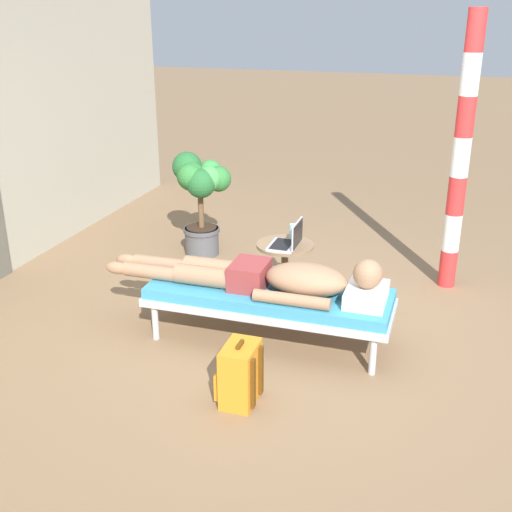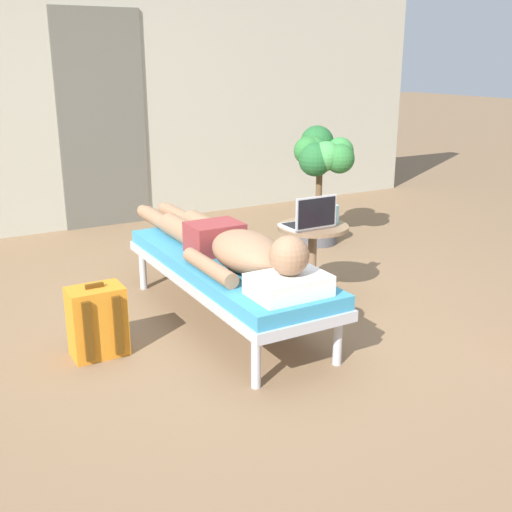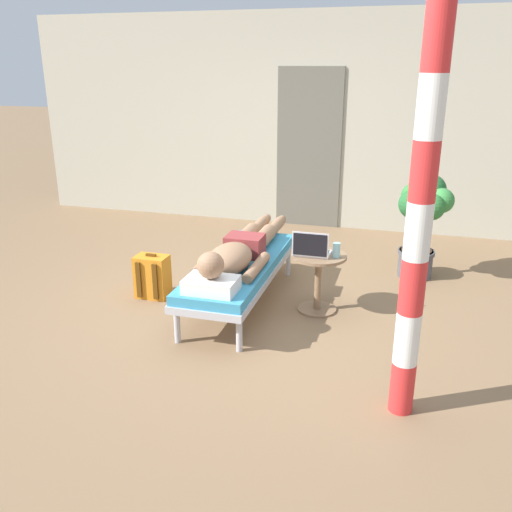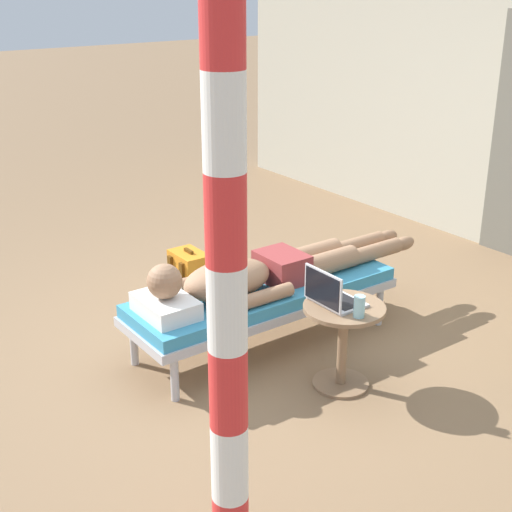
# 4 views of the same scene
# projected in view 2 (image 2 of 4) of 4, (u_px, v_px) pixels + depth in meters

# --- Properties ---
(ground_plane) EXTENTS (40.00, 40.00, 0.00)m
(ground_plane) POSITION_uv_depth(u_px,v_px,m) (254.00, 326.00, 3.92)
(ground_plane) COLOR #846647
(house_wall_back) EXTENTS (7.60, 0.20, 2.70)m
(house_wall_back) POSITION_uv_depth(u_px,v_px,m) (88.00, 85.00, 5.93)
(house_wall_back) COLOR #B2AD99
(house_wall_back) RESTS_ON ground
(house_door_panel) EXTENTS (0.84, 0.03, 2.04)m
(house_door_panel) POSITION_uv_depth(u_px,v_px,m) (102.00, 121.00, 5.98)
(house_door_panel) COLOR #625F54
(house_door_panel) RESTS_ON ground
(lounge_chair) EXTENTS (0.61, 1.84, 0.42)m
(lounge_chair) POSITION_uv_depth(u_px,v_px,m) (226.00, 270.00, 3.90)
(lounge_chair) COLOR #B7B7BC
(lounge_chair) RESTS_ON ground
(person_reclining) EXTENTS (0.53, 2.17, 0.32)m
(person_reclining) POSITION_uv_depth(u_px,v_px,m) (229.00, 245.00, 3.81)
(person_reclining) COLOR white
(person_reclining) RESTS_ON lounge_chair
(side_table) EXTENTS (0.48, 0.48, 0.52)m
(side_table) POSITION_uv_depth(u_px,v_px,m) (312.00, 249.00, 4.28)
(side_table) COLOR #8C6B4C
(side_table) RESTS_ON ground
(laptop) EXTENTS (0.31, 0.24, 0.23)m
(laptop) POSITION_uv_depth(u_px,v_px,m) (310.00, 220.00, 4.14)
(laptop) COLOR silver
(laptop) RESTS_ON side_table
(drink_glass) EXTENTS (0.06, 0.06, 0.13)m
(drink_glass) POSITION_uv_depth(u_px,v_px,m) (334.00, 214.00, 4.25)
(drink_glass) COLOR #99D8E5
(drink_glass) RESTS_ON side_table
(backpack) EXTENTS (0.30, 0.26, 0.42)m
(backpack) POSITION_uv_depth(u_px,v_px,m) (97.00, 322.00, 3.50)
(backpack) COLOR orange
(backpack) RESTS_ON ground
(potted_plant) EXTENTS (0.53, 0.60, 1.03)m
(potted_plant) POSITION_uv_depth(u_px,v_px,m) (320.00, 169.00, 5.49)
(potted_plant) COLOR #4C4C51
(potted_plant) RESTS_ON ground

